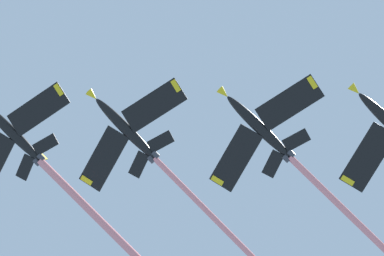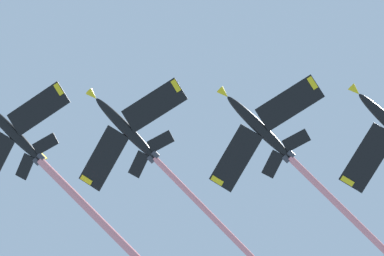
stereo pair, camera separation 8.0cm
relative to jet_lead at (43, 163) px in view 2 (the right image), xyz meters
The scene contains 3 objects.
jet_lead is the anchor object (origin of this frame).
jet_second 15.37m from the jet_lead, 113.09° to the left, with size 34.96×19.58×10.53m.
jet_third 35.24m from the jet_lead, 118.46° to the left, with size 37.11×19.57×11.41m.
Camera 2 is at (27.19, 29.80, 1.74)m, focal length 70.50 mm.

